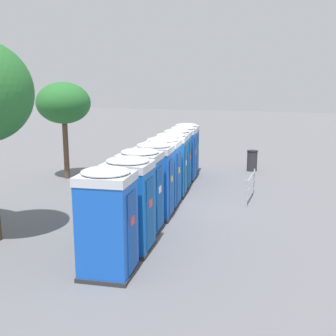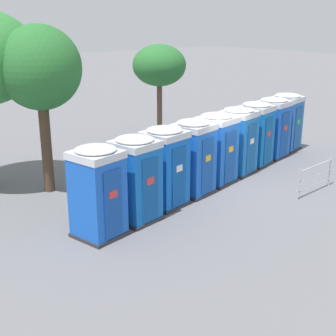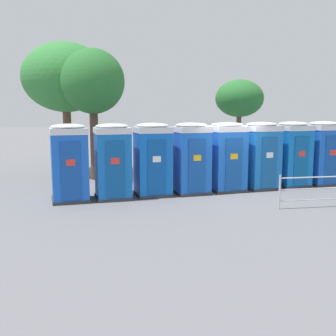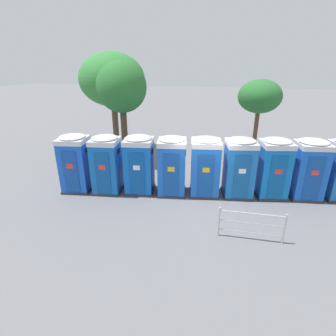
{
  "view_description": "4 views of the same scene",
  "coord_description": "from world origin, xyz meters",
  "px_view_note": "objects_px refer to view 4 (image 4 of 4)",
  "views": [
    {
      "loc": [
        -12.89,
        -5.37,
        4.28
      ],
      "look_at": [
        0.92,
        0.47,
        1.2
      ],
      "focal_mm": 42.0,
      "sensor_mm": 36.0,
      "label": 1
    },
    {
      "loc": [
        -11.57,
        -10.91,
        5.7
      ],
      "look_at": [
        -2.69,
        -0.23,
        1.21
      ],
      "focal_mm": 50.0,
      "sensor_mm": 36.0,
      "label": 2
    },
    {
      "loc": [
        -3.85,
        -13.75,
        2.96
      ],
      "look_at": [
        -2.27,
        -0.15,
        0.95
      ],
      "focal_mm": 42.0,
      "sensor_mm": 36.0,
      "label": 3
    },
    {
      "loc": [
        1.1,
        -10.1,
        5.27
      ],
      "look_at": [
        -1.6,
        -0.02,
        1.15
      ],
      "focal_mm": 28.0,
      "sensor_mm": 36.0,
      "label": 4
    }
  ],
  "objects_px": {
    "portapotty_1": "(107,164)",
    "portapotty_7": "(308,169)",
    "portapotty_6": "(273,168)",
    "street_tree_1": "(122,88)",
    "portapotty_3": "(172,166)",
    "street_tree_2": "(112,80)",
    "portapotty_5": "(239,167)",
    "portapotty_2": "(139,164)",
    "portapotty_4": "(205,166)",
    "street_tree_0": "(260,97)",
    "portapotty_0": "(76,163)",
    "event_barrier": "(251,224)"
  },
  "relations": [
    {
      "from": "portapotty_6",
      "to": "event_barrier",
      "type": "relative_size",
      "value": 1.23
    },
    {
      "from": "portapotty_3",
      "to": "portapotty_4",
      "type": "relative_size",
      "value": 1.0
    },
    {
      "from": "event_barrier",
      "to": "portapotty_4",
      "type": "bearing_deg",
      "value": 123.26
    },
    {
      "from": "portapotty_1",
      "to": "street_tree_2",
      "type": "xyz_separation_m",
      "value": [
        -2.2,
        5.54,
        3.15
      ]
    },
    {
      "from": "street_tree_2",
      "to": "portapotty_5",
      "type": "bearing_deg",
      "value": -30.04
    },
    {
      "from": "portapotty_6",
      "to": "portapotty_7",
      "type": "height_order",
      "value": "same"
    },
    {
      "from": "portapotty_6",
      "to": "street_tree_2",
      "type": "xyz_separation_m",
      "value": [
        -9.1,
        4.15,
        3.15
      ]
    },
    {
      "from": "street_tree_0",
      "to": "street_tree_1",
      "type": "bearing_deg",
      "value": -157.73
    },
    {
      "from": "portapotty_0",
      "to": "street_tree_0",
      "type": "relative_size",
      "value": 0.56
    },
    {
      "from": "portapotty_4",
      "to": "street_tree_0",
      "type": "bearing_deg",
      "value": 69.58
    },
    {
      "from": "street_tree_1",
      "to": "event_barrier",
      "type": "xyz_separation_m",
      "value": [
        6.87,
        -5.9,
        -3.55
      ]
    },
    {
      "from": "portapotty_4",
      "to": "street_tree_1",
      "type": "relative_size",
      "value": 0.46
    },
    {
      "from": "portapotty_4",
      "to": "portapotty_7",
      "type": "bearing_deg",
      "value": 10.87
    },
    {
      "from": "event_barrier",
      "to": "portapotty_6",
      "type": "bearing_deg",
      "value": 75.3
    },
    {
      "from": "portapotty_0",
      "to": "portapotty_5",
      "type": "height_order",
      "value": "same"
    },
    {
      "from": "portapotty_3",
      "to": "portapotty_4",
      "type": "distance_m",
      "value": 1.41
    },
    {
      "from": "portapotty_2",
      "to": "street_tree_0",
      "type": "xyz_separation_m",
      "value": [
        5.02,
        6.51,
        2.26
      ]
    },
    {
      "from": "portapotty_4",
      "to": "portapotty_7",
      "type": "relative_size",
      "value": 1.0
    },
    {
      "from": "portapotty_4",
      "to": "event_barrier",
      "type": "relative_size",
      "value": 1.23
    },
    {
      "from": "street_tree_1",
      "to": "portapotty_3",
      "type": "bearing_deg",
      "value": -42.67
    },
    {
      "from": "street_tree_1",
      "to": "portapotty_6",
      "type": "bearing_deg",
      "value": -17.84
    },
    {
      "from": "portapotty_2",
      "to": "portapotty_5",
      "type": "relative_size",
      "value": 1.0
    },
    {
      "from": "portapotty_0",
      "to": "event_barrier",
      "type": "bearing_deg",
      "value": -13.75
    },
    {
      "from": "portapotty_6",
      "to": "portapotty_7",
      "type": "bearing_deg",
      "value": 9.64
    },
    {
      "from": "portapotty_4",
      "to": "portapotty_0",
      "type": "bearing_deg",
      "value": -169.41
    },
    {
      "from": "street_tree_1",
      "to": "event_barrier",
      "type": "distance_m",
      "value": 9.73
    },
    {
      "from": "portapotty_6",
      "to": "street_tree_0",
      "type": "relative_size",
      "value": 0.56
    },
    {
      "from": "portapotty_7",
      "to": "street_tree_2",
      "type": "xyz_separation_m",
      "value": [
        -10.49,
        3.92,
        3.15
      ]
    },
    {
      "from": "portapotty_6",
      "to": "event_barrier",
      "type": "height_order",
      "value": "portapotty_6"
    },
    {
      "from": "portapotty_1",
      "to": "portapotty_3",
      "type": "relative_size",
      "value": 1.0
    },
    {
      "from": "street_tree_2",
      "to": "portapotty_2",
      "type": "bearing_deg",
      "value": -55.56
    },
    {
      "from": "portapotty_2",
      "to": "portapotty_6",
      "type": "relative_size",
      "value": 1.0
    },
    {
      "from": "portapotty_5",
      "to": "street_tree_1",
      "type": "bearing_deg",
      "value": 156.25
    },
    {
      "from": "portapotty_4",
      "to": "portapotty_5",
      "type": "distance_m",
      "value": 1.41
    },
    {
      "from": "portapotty_6",
      "to": "portapotty_3",
      "type": "bearing_deg",
      "value": -168.52
    },
    {
      "from": "portapotty_6",
      "to": "portapotty_7",
      "type": "xyz_separation_m",
      "value": [
        1.39,
        0.24,
        -0.0
      ]
    },
    {
      "from": "street_tree_2",
      "to": "event_barrier",
      "type": "distance_m",
      "value": 11.8
    },
    {
      "from": "portapotty_1",
      "to": "portapotty_4",
      "type": "height_order",
      "value": "same"
    },
    {
      "from": "portapotty_1",
      "to": "portapotty_2",
      "type": "bearing_deg",
      "value": 14.28
    },
    {
      "from": "portapotty_5",
      "to": "portapotty_6",
      "type": "relative_size",
      "value": 1.0
    },
    {
      "from": "street_tree_0",
      "to": "event_barrier",
      "type": "relative_size",
      "value": 2.21
    },
    {
      "from": "portapotty_2",
      "to": "event_barrier",
      "type": "height_order",
      "value": "portapotty_2"
    },
    {
      "from": "street_tree_2",
      "to": "portapotty_6",
      "type": "bearing_deg",
      "value": -24.54
    },
    {
      "from": "portapotty_7",
      "to": "event_barrier",
      "type": "relative_size",
      "value": 1.23
    },
    {
      "from": "portapotty_1",
      "to": "street_tree_1",
      "type": "bearing_deg",
      "value": 102.46
    },
    {
      "from": "portapotty_4",
      "to": "street_tree_0",
      "type": "height_order",
      "value": "street_tree_0"
    },
    {
      "from": "portapotty_0",
      "to": "portapotty_3",
      "type": "height_order",
      "value": "same"
    },
    {
      "from": "portapotty_2",
      "to": "street_tree_0",
      "type": "distance_m",
      "value": 8.52
    },
    {
      "from": "street_tree_0",
      "to": "street_tree_2",
      "type": "xyz_separation_m",
      "value": [
        -8.58,
        -1.31,
        0.88
      ]
    },
    {
      "from": "portapotty_1",
      "to": "portapotty_7",
      "type": "xyz_separation_m",
      "value": [
        8.29,
        1.63,
        -0.0
      ]
    }
  ]
}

